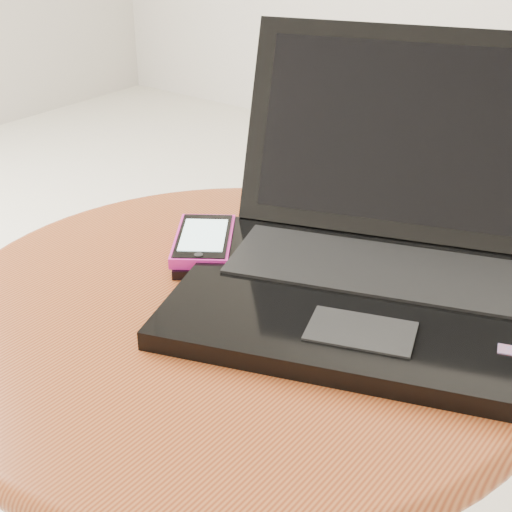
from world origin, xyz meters
The scene contains 4 objects.
table centered at (0.11, 0.09, 0.40)m, with size 0.64×0.64×0.50m.
laptop centered at (0.21, 0.20, 0.55)m, with size 0.48×0.47×0.24m.
phone_black centered at (0.01, 0.14, 0.51)m, with size 0.12×0.13×0.01m.
phone_pink centered at (0.01, 0.14, 0.52)m, with size 0.12×0.14×0.01m.
Camera 1 is at (0.53, -0.44, 0.90)m, focal length 52.79 mm.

